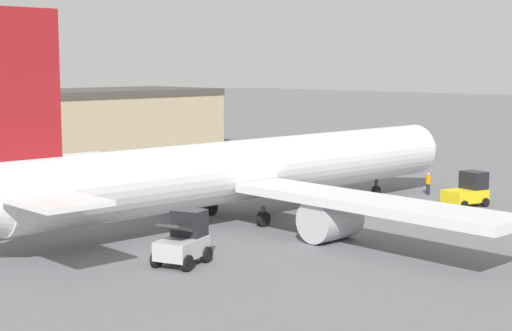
{
  "coord_description": "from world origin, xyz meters",
  "views": [
    {
      "loc": [
        -34.4,
        -33.86,
        9.47
      ],
      "look_at": [
        0.0,
        0.0,
        3.26
      ],
      "focal_mm": 55.0,
      "sensor_mm": 36.0,
      "label": 1
    }
  ],
  "objects_px": {
    "airplane": "(243,171)",
    "ground_crew_worker": "(428,183)",
    "baggage_tug": "(468,191)",
    "belt_loader_truck": "(184,240)"
  },
  "relations": [
    {
      "from": "airplane",
      "to": "ground_crew_worker",
      "type": "xyz_separation_m",
      "value": [
        16.13,
        -3.01,
        -2.18
      ]
    },
    {
      "from": "airplane",
      "to": "baggage_tug",
      "type": "xyz_separation_m",
      "value": [
        13.93,
        -7.48,
        -2.01
      ]
    },
    {
      "from": "ground_crew_worker",
      "to": "belt_loader_truck",
      "type": "bearing_deg",
      "value": 37.85
    },
    {
      "from": "ground_crew_worker",
      "to": "belt_loader_truck",
      "type": "height_order",
      "value": "belt_loader_truck"
    },
    {
      "from": "airplane",
      "to": "belt_loader_truck",
      "type": "xyz_separation_m",
      "value": [
        -9.63,
        -5.75,
        -1.88
      ]
    },
    {
      "from": "airplane",
      "to": "baggage_tug",
      "type": "height_order",
      "value": "airplane"
    },
    {
      "from": "ground_crew_worker",
      "to": "baggage_tug",
      "type": "relative_size",
      "value": 0.51
    },
    {
      "from": "airplane",
      "to": "ground_crew_worker",
      "type": "bearing_deg",
      "value": -8.29
    },
    {
      "from": "baggage_tug",
      "to": "belt_loader_truck",
      "type": "bearing_deg",
      "value": -170.53
    },
    {
      "from": "ground_crew_worker",
      "to": "belt_loader_truck",
      "type": "xyz_separation_m",
      "value": [
        -25.76,
        -2.74,
        0.31
      ]
    }
  ]
}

